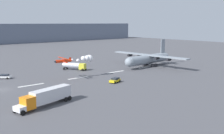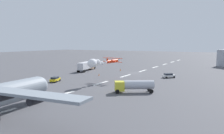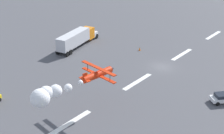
% 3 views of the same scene
% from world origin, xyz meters
% --- Properties ---
extents(ground_plane, '(440.00, 440.00, 0.00)m').
position_xyz_m(ground_plane, '(0.00, 0.00, 0.00)').
color(ground_plane, '#4C4C51').
rests_on(ground_plane, ground).
extents(runway_stripe_5, '(8.00, 0.90, 0.01)m').
position_xyz_m(runway_stripe_5, '(8.30, 0.00, 0.01)').
color(runway_stripe_5, white).
rests_on(runway_stripe_5, ground).
extents(runway_stripe_6, '(8.00, 0.90, 0.01)m').
position_xyz_m(runway_stripe_6, '(24.91, 0.00, 0.01)').
color(runway_stripe_6, white).
rests_on(runway_stripe_6, ground).
extents(runway_stripe_7, '(8.00, 0.90, 0.01)m').
position_xyz_m(runway_stripe_7, '(41.52, 0.00, 0.01)').
color(runway_stripe_7, white).
rests_on(runway_stripe_7, ground).
extents(runway_stripe_8, '(8.00, 0.90, 0.01)m').
position_xyz_m(runway_stripe_8, '(58.13, 0.00, 0.01)').
color(runway_stripe_8, white).
rests_on(runway_stripe_8, ground).
extents(cargo_transport_plane, '(26.30, 37.25, 11.04)m').
position_xyz_m(cargo_transport_plane, '(59.52, 0.53, 3.32)').
color(cargo_transport_plane, gray).
rests_on(cargo_transport_plane, ground).
extents(stunt_biplane_red, '(14.20, 6.98, 2.49)m').
position_xyz_m(stunt_biplane_red, '(26.90, 0.28, 6.22)').
color(stunt_biplane_red, red).
extents(semi_truck_orange, '(14.35, 5.99, 3.70)m').
position_xyz_m(semi_truck_orange, '(2.82, -20.87, 2.12)').
color(semi_truck_orange, silver).
rests_on(semi_truck_orange, ground).
extents(fuel_tanker_truck, '(7.01, 9.12, 2.90)m').
position_xyz_m(fuel_tanker_truck, '(31.96, 13.44, 1.74)').
color(fuel_tanker_truck, yellow).
rests_on(fuel_tanker_truck, ground).
extents(followme_car_yellow, '(4.46, 3.03, 1.52)m').
position_xyz_m(followme_car_yellow, '(29.69, -13.33, 0.81)').
color(followme_car_yellow, yellow).
rests_on(followme_car_yellow, ground).
extents(airport_staff_sedan, '(4.43, 4.21, 1.52)m').
position_xyz_m(airport_staff_sedan, '(5.34, 14.66, 0.81)').
color(airport_staff_sedan, white).
rests_on(airport_staff_sedan, ground).
extents(traffic_cone_far, '(0.44, 0.44, 0.75)m').
position_xyz_m(traffic_cone_far, '(12.27, -8.63, 0.38)').
color(traffic_cone_far, orange).
rests_on(traffic_cone_far, ground).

